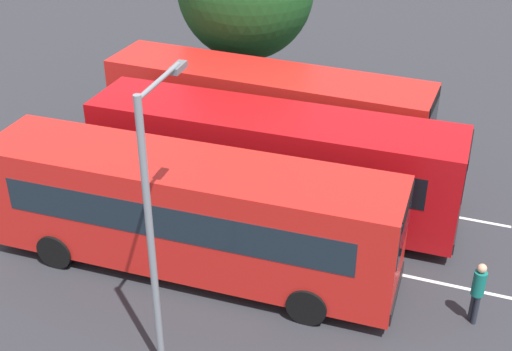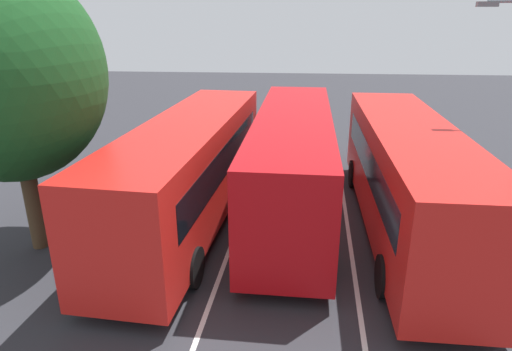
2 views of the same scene
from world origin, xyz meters
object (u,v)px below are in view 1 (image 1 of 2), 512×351
bus_center_right (267,112)px  street_lamp (154,219)px  bus_center_left (273,160)px  bus_far_left (190,212)px  pedestrian (478,288)px

bus_center_right → street_lamp: size_ratio=1.67×
street_lamp → bus_center_left: bearing=-5.1°
bus_far_left → pedestrian: bearing=1.6°
bus_far_left → bus_center_left: bearing=70.8°
bus_center_left → street_lamp: street_lamp is taller
bus_center_left → bus_center_right: same height
pedestrian → bus_center_right: bearing=-75.1°
bus_center_right → pedestrian: bus_center_right is taller
bus_far_left → pedestrian: bus_far_left is taller
pedestrian → bus_center_left: bearing=-61.7°
pedestrian → street_lamp: (-6.86, -3.52, 2.93)m
pedestrian → street_lamp: bearing=-5.8°
bus_center_right → pedestrian: bearing=-37.3°
bus_center_left → pedestrian: size_ratio=6.40×
bus_far_left → pedestrian: (7.56, 0.03, -0.79)m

